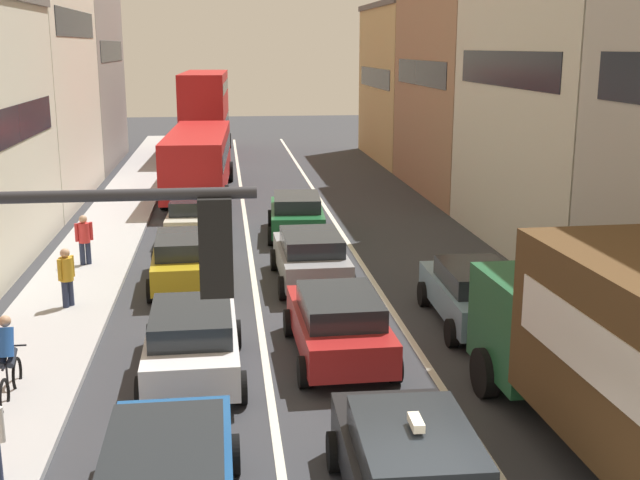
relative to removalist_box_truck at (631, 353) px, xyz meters
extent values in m
cube|color=#A8A8A8|center=(-10.40, 17.48, -1.90)|extent=(2.60, 64.00, 0.14)
cube|color=silver|center=(-5.40, 17.48, -1.97)|extent=(0.16, 60.00, 0.01)
cube|color=silver|center=(-2.00, 17.48, -1.97)|extent=(0.16, 60.00, 0.01)
cube|color=black|center=(-12.19, 13.98, 2.38)|extent=(0.02, 8.80, 1.10)
cube|color=black|center=(-12.19, 24.98, 5.53)|extent=(0.02, 8.80, 1.10)
cube|color=gray|center=(-15.70, 35.98, 3.76)|extent=(7.00, 10.90, 11.47)
cube|color=black|center=(-12.19, 35.98, 4.34)|extent=(0.02, 8.80, 1.10)
cube|color=tan|center=(6.20, 35.98, 2.39)|extent=(7.00, 10.90, 8.72)
cube|color=black|center=(2.68, 35.98, 2.82)|extent=(0.02, 8.80, 1.10)
cube|color=#66605B|center=(6.20, 35.98, 6.90)|extent=(7.20, 10.90, 0.30)
cube|color=#9E7556|center=(6.20, 24.98, 2.95)|extent=(7.00, 10.90, 9.86)
cube|color=black|center=(2.68, 24.98, 3.45)|extent=(0.02, 8.80, 1.10)
cube|color=beige|center=(6.20, 13.98, 3.38)|extent=(7.00, 10.90, 10.71)
cube|color=black|center=(2.68, 13.98, 3.92)|extent=(0.02, 8.80, 1.10)
cylinder|color=#2D2D33|center=(-7.65, -4.39, 3.43)|extent=(3.50, 0.10, 0.10)
cube|color=black|center=(-6.25, -4.39, 2.98)|extent=(0.28, 0.28, 0.84)
sphere|color=red|center=(-6.25, -4.24, 3.24)|extent=(0.18, 0.18, 0.18)
sphere|color=#F2A519|center=(-6.25, -4.24, 2.98)|extent=(0.18, 0.18, 0.18)
sphere|color=green|center=(-6.25, -4.24, 2.72)|extent=(0.18, 0.18, 0.18)
cube|color=#1E5933|center=(-0.09, 2.88, -0.54)|extent=(2.47, 2.47, 1.90)
cube|color=black|center=(-0.12, 4.09, -0.16)|extent=(2.02, 0.09, 0.70)
cube|color=white|center=(-1.18, -0.91, 0.49)|extent=(0.16, 4.48, 0.90)
cylinder|color=black|center=(-1.29, 2.93, -1.49)|extent=(0.33, 0.97, 0.96)
cylinder|color=black|center=(1.11, 3.00, -1.49)|extent=(0.33, 0.97, 0.96)
cube|color=black|center=(-3.66, -0.98, -1.30)|extent=(1.89, 4.34, 0.70)
cube|color=#1E2328|center=(-3.66, -1.18, -0.74)|extent=(1.64, 2.44, 0.52)
cube|color=#F2EACC|center=(-3.66, -1.18, -0.37)|extent=(0.17, 0.44, 0.12)
cylinder|color=black|center=(-4.55, 0.51, -1.65)|extent=(0.23, 0.64, 0.64)
cylinder|color=black|center=(-2.71, 0.47, -1.65)|extent=(0.23, 0.64, 0.64)
cube|color=#1E2328|center=(-7.06, -1.07, -0.74)|extent=(1.60, 2.42, 0.52)
cylinder|color=black|center=(-7.99, 0.59, -1.65)|extent=(0.22, 0.64, 0.64)
cylinder|color=black|center=(-6.15, 0.60, -1.65)|extent=(0.22, 0.64, 0.64)
cube|color=#A51E1E|center=(-3.82, 5.23, -1.30)|extent=(1.88, 4.33, 0.70)
cube|color=#1E2328|center=(-3.81, 5.03, -0.74)|extent=(1.63, 2.44, 0.52)
cylinder|color=black|center=(-4.77, 6.67, -1.65)|extent=(0.23, 0.64, 0.64)
cylinder|color=black|center=(-2.93, 6.71, -1.65)|extent=(0.23, 0.64, 0.64)
cylinder|color=black|center=(-4.71, 3.75, -1.65)|extent=(0.23, 0.64, 0.64)
cylinder|color=black|center=(-2.87, 3.78, -1.65)|extent=(0.23, 0.64, 0.64)
cube|color=silver|center=(-6.90, 4.60, -1.30)|extent=(1.86, 4.33, 0.70)
cube|color=#1E2328|center=(-6.90, 4.40, -0.74)|extent=(1.62, 2.43, 0.52)
cylinder|color=black|center=(-7.84, 6.05, -1.65)|extent=(0.23, 0.64, 0.64)
cylinder|color=black|center=(-6.01, 6.07, -1.65)|extent=(0.23, 0.64, 0.64)
cylinder|color=black|center=(-7.80, 3.12, -1.65)|extent=(0.23, 0.64, 0.64)
cylinder|color=black|center=(-5.96, 3.15, -1.65)|extent=(0.23, 0.64, 0.64)
cube|color=gray|center=(-3.80, 10.92, -1.30)|extent=(1.85, 4.32, 0.70)
cube|color=#1E2328|center=(-3.80, 10.72, -0.74)|extent=(1.61, 2.43, 0.52)
cylinder|color=black|center=(-4.74, 12.37, -1.65)|extent=(0.23, 0.64, 0.64)
cylinder|color=black|center=(-2.90, 12.39, -1.65)|extent=(0.23, 0.64, 0.64)
cylinder|color=black|center=(-4.70, 9.45, -1.65)|extent=(0.23, 0.64, 0.64)
cylinder|color=black|center=(-2.86, 9.47, -1.65)|extent=(0.23, 0.64, 0.64)
cube|color=#B29319|center=(-7.30, 11.11, -1.30)|extent=(1.95, 4.36, 0.70)
cube|color=#1E2328|center=(-7.29, 10.91, -0.74)|extent=(1.67, 2.46, 0.52)
cylinder|color=black|center=(-8.27, 12.54, -1.65)|extent=(0.24, 0.65, 0.64)
cylinder|color=black|center=(-6.43, 12.60, -1.65)|extent=(0.24, 0.65, 0.64)
cylinder|color=black|center=(-8.17, 9.61, -1.65)|extent=(0.24, 0.65, 0.64)
cylinder|color=black|center=(-6.33, 9.68, -1.65)|extent=(0.24, 0.65, 0.64)
cube|color=#19592D|center=(-3.65, 16.87, -1.30)|extent=(2.06, 4.40, 0.70)
cube|color=#1E2328|center=(-3.66, 16.67, -0.74)|extent=(1.73, 2.50, 0.52)
cylinder|color=black|center=(-4.48, 18.39, -1.65)|extent=(0.26, 0.65, 0.64)
cylinder|color=black|center=(-2.64, 18.28, -1.65)|extent=(0.26, 0.65, 0.64)
cylinder|color=black|center=(-4.65, 15.47, -1.65)|extent=(0.26, 0.65, 0.64)
cylinder|color=black|center=(-2.82, 15.36, -1.65)|extent=(0.26, 0.65, 0.64)
cube|color=beige|center=(-7.20, 16.93, -1.30)|extent=(1.95, 4.36, 0.70)
cube|color=#1E2328|center=(-7.21, 16.73, -0.74)|extent=(1.67, 2.46, 0.52)
cylinder|color=black|center=(-8.07, 18.43, -1.65)|extent=(0.24, 0.65, 0.64)
cylinder|color=black|center=(-6.23, 18.36, -1.65)|extent=(0.24, 0.65, 0.64)
cylinder|color=black|center=(-8.17, 15.50, -1.65)|extent=(0.24, 0.65, 0.64)
cylinder|color=black|center=(-6.33, 15.44, -1.65)|extent=(0.24, 0.65, 0.64)
cube|color=#759EB7|center=(-0.23, 7.01, -1.30)|extent=(1.92, 4.35, 0.70)
cube|color=#1E2328|center=(-0.23, 6.81, -0.74)|extent=(1.65, 2.45, 0.52)
cylinder|color=black|center=(-1.11, 8.49, -1.65)|extent=(0.24, 0.65, 0.64)
cylinder|color=black|center=(0.73, 8.44, -1.65)|extent=(0.24, 0.65, 0.64)
cylinder|color=black|center=(-1.19, 5.57, -1.65)|extent=(0.24, 0.65, 0.64)
cylinder|color=black|center=(0.65, 5.52, -1.65)|extent=(0.24, 0.65, 0.64)
cube|color=#B21919|center=(-7.28, 25.24, -0.27)|extent=(2.91, 10.59, 2.40)
cube|color=black|center=(-7.28, 25.24, 0.09)|extent=(2.92, 9.96, 0.70)
cylinder|color=black|center=(-8.38, 29.07, -1.47)|extent=(0.34, 1.01, 1.00)
cylinder|color=black|center=(-5.88, 28.97, -1.47)|extent=(0.34, 1.01, 1.00)
cylinder|color=black|center=(-8.66, 22.14, -1.47)|extent=(0.34, 1.01, 1.00)
cylinder|color=black|center=(-6.16, 22.04, -1.47)|extent=(0.34, 1.01, 1.00)
cube|color=#B21919|center=(-7.19, 38.82, -0.27)|extent=(2.86, 10.58, 2.40)
cube|color=black|center=(-7.19, 38.82, 0.09)|extent=(2.87, 9.95, 0.70)
cube|color=#B21919|center=(-7.19, 38.82, 2.01)|extent=(2.86, 10.58, 2.16)
cube|color=black|center=(-7.19, 38.82, 2.25)|extent=(2.87, 9.95, 0.64)
cylinder|color=black|center=(-8.31, 42.65, -1.47)|extent=(0.33, 1.01, 1.00)
cylinder|color=black|center=(-5.81, 42.56, -1.47)|extent=(0.33, 1.01, 1.00)
cylinder|color=black|center=(-8.55, 35.72, -1.47)|extent=(0.33, 1.01, 1.00)
cylinder|color=black|center=(-6.05, 35.63, -1.47)|extent=(0.33, 1.01, 1.00)
torus|color=black|center=(-10.30, 4.27, -1.63)|extent=(0.07, 0.68, 0.68)
torus|color=black|center=(-10.28, 3.22, -1.63)|extent=(0.07, 0.68, 0.68)
cylinder|color=black|center=(-10.29, 3.74, -1.13)|extent=(0.07, 0.95, 0.05)
cylinder|color=black|center=(-10.29, 3.54, -1.36)|extent=(0.04, 0.04, 0.55)
cylinder|color=black|center=(-10.30, 4.16, -1.00)|extent=(0.50, 0.05, 0.04)
cylinder|color=#232833|center=(-10.37, 3.69, -1.06)|extent=(0.15, 0.44, 0.30)
cylinder|color=#232833|center=(-10.21, 3.70, -1.06)|extent=(0.15, 0.44, 0.30)
cylinder|color=#2659B2|center=(-10.29, 3.64, -0.73)|extent=(0.31, 0.46, 0.62)
sphere|color=tan|center=(-10.29, 3.76, -0.36)|extent=(0.22, 0.22, 0.22)
cylinder|color=silver|center=(-9.54, 0.37, -0.82)|extent=(0.10, 0.10, 0.55)
cylinder|color=#262D47|center=(-10.24, 9.04, -1.56)|extent=(0.16, 0.16, 0.82)
cylinder|color=#262D47|center=(-10.14, 9.19, -1.56)|extent=(0.16, 0.16, 0.82)
cylinder|color=gold|center=(-10.19, 9.12, -0.85)|extent=(0.34, 0.34, 0.60)
sphere|color=tan|center=(-10.19, 9.12, -0.43)|extent=(0.24, 0.24, 0.24)
cylinder|color=gold|center=(-10.32, 8.93, -0.82)|extent=(0.10, 0.10, 0.55)
cylinder|color=gold|center=(-10.07, 9.30, -0.82)|extent=(0.10, 0.10, 0.55)
cylinder|color=#262D47|center=(-10.33, 13.25, -1.56)|extent=(0.16, 0.16, 0.82)
cylinder|color=#262D47|center=(-10.49, 13.18, -1.56)|extent=(0.16, 0.16, 0.82)
cylinder|color=red|center=(-10.41, 13.22, -0.85)|extent=(0.34, 0.34, 0.60)
sphere|color=tan|center=(-10.41, 13.22, -0.43)|extent=(0.24, 0.24, 0.24)
cylinder|color=red|center=(-10.21, 13.30, -0.82)|extent=(0.10, 0.10, 0.55)
cylinder|color=red|center=(-10.61, 13.13, -0.82)|extent=(0.10, 0.10, 0.55)
camera|label=1|loc=(-6.16, -10.98, 4.61)|focal=45.09mm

